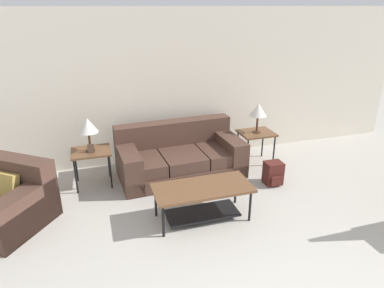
{
  "coord_description": "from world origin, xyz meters",
  "views": [
    {
      "loc": [
        -1.41,
        -1.02,
        2.61
      ],
      "look_at": [
        -0.11,
        3.24,
        0.8
      ],
      "focal_mm": 32.0,
      "sensor_mm": 36.0,
      "label": 1
    }
  ],
  "objects_px": {
    "coffee_table": "(202,195)",
    "side_table_left": "(91,154)",
    "armchair": "(4,204)",
    "couch": "(180,157)",
    "table_lamp_left": "(88,126)",
    "backpack": "(273,173)",
    "side_table_right": "(256,135)",
    "table_lamp_right": "(258,110)"
  },
  "relations": [
    {
      "from": "armchair",
      "to": "table_lamp_left",
      "type": "bearing_deg",
      "value": 33.81
    },
    {
      "from": "armchair",
      "to": "side_table_left",
      "type": "height_order",
      "value": "armchair"
    },
    {
      "from": "side_table_left",
      "to": "side_table_right",
      "type": "height_order",
      "value": "same"
    },
    {
      "from": "side_table_left",
      "to": "armchair",
      "type": "bearing_deg",
      "value": -146.19
    },
    {
      "from": "backpack",
      "to": "table_lamp_right",
      "type": "bearing_deg",
      "value": 84.01
    },
    {
      "from": "couch",
      "to": "table_lamp_left",
      "type": "xyz_separation_m",
      "value": [
        -1.38,
        0.02,
        0.68
      ]
    },
    {
      "from": "coffee_table",
      "to": "table_lamp_left",
      "type": "relative_size",
      "value": 2.47
    },
    {
      "from": "couch",
      "to": "table_lamp_right",
      "type": "distance_m",
      "value": 1.54
    },
    {
      "from": "armchair",
      "to": "table_lamp_left",
      "type": "height_order",
      "value": "table_lamp_left"
    },
    {
      "from": "table_lamp_left",
      "to": "table_lamp_right",
      "type": "xyz_separation_m",
      "value": [
        2.77,
        0.0,
        0.0
      ]
    },
    {
      "from": "side_table_left",
      "to": "coffee_table",
      "type": "bearing_deg",
      "value": -46.02
    },
    {
      "from": "armchair",
      "to": "table_lamp_left",
      "type": "distance_m",
      "value": 1.49
    },
    {
      "from": "side_table_left",
      "to": "backpack",
      "type": "xyz_separation_m",
      "value": [
        2.68,
        -0.8,
        -0.34
      ]
    },
    {
      "from": "armchair",
      "to": "backpack",
      "type": "distance_m",
      "value": 3.79
    },
    {
      "from": "side_table_left",
      "to": "table_lamp_left",
      "type": "bearing_deg",
      "value": 97.13
    },
    {
      "from": "couch",
      "to": "backpack",
      "type": "height_order",
      "value": "couch"
    },
    {
      "from": "armchair",
      "to": "table_lamp_right",
      "type": "xyz_separation_m",
      "value": [
        3.87,
        0.74,
        0.68
      ]
    },
    {
      "from": "side_table_left",
      "to": "table_lamp_left",
      "type": "distance_m",
      "value": 0.45
    },
    {
      "from": "table_lamp_right",
      "to": "side_table_left",
      "type": "bearing_deg",
      "value": -180.0
    },
    {
      "from": "coffee_table",
      "to": "side_table_right",
      "type": "relative_size",
      "value": 2.16
    },
    {
      "from": "armchair",
      "to": "side_table_right",
      "type": "xyz_separation_m",
      "value": [
        3.87,
        0.74,
        0.23
      ]
    },
    {
      "from": "backpack",
      "to": "couch",
      "type": "bearing_deg",
      "value": 149.28
    },
    {
      "from": "armchair",
      "to": "backpack",
      "type": "xyz_separation_m",
      "value": [
        3.79,
        -0.06,
        -0.11
      ]
    },
    {
      "from": "coffee_table",
      "to": "table_lamp_right",
      "type": "distance_m",
      "value": 2.09
    },
    {
      "from": "couch",
      "to": "coffee_table",
      "type": "xyz_separation_m",
      "value": [
        -0.06,
        -1.35,
        0.06
      ]
    },
    {
      "from": "coffee_table",
      "to": "side_table_left",
      "type": "bearing_deg",
      "value": 133.98
    },
    {
      "from": "side_table_left",
      "to": "table_lamp_right",
      "type": "bearing_deg",
      "value": 0.0
    },
    {
      "from": "side_table_right",
      "to": "armchair",
      "type": "bearing_deg",
      "value": -169.18
    },
    {
      "from": "side_table_left",
      "to": "table_lamp_left",
      "type": "height_order",
      "value": "table_lamp_left"
    },
    {
      "from": "table_lamp_left",
      "to": "couch",
      "type": "bearing_deg",
      "value": -0.88
    },
    {
      "from": "table_lamp_left",
      "to": "table_lamp_right",
      "type": "bearing_deg",
      "value": 0.0
    },
    {
      "from": "table_lamp_left",
      "to": "backpack",
      "type": "xyz_separation_m",
      "value": [
        2.68,
        -0.8,
        -0.79
      ]
    },
    {
      "from": "table_lamp_right",
      "to": "backpack",
      "type": "xyz_separation_m",
      "value": [
        -0.08,
        -0.8,
        -0.79
      ]
    },
    {
      "from": "armchair",
      "to": "table_lamp_left",
      "type": "xyz_separation_m",
      "value": [
        1.1,
        0.74,
        0.68
      ]
    },
    {
      "from": "side_table_left",
      "to": "side_table_right",
      "type": "relative_size",
      "value": 1.0
    },
    {
      "from": "coffee_table",
      "to": "table_lamp_left",
      "type": "height_order",
      "value": "table_lamp_left"
    },
    {
      "from": "armchair",
      "to": "table_lamp_right",
      "type": "relative_size",
      "value": 2.71
    },
    {
      "from": "side_table_right",
      "to": "table_lamp_left",
      "type": "relative_size",
      "value": 1.14
    },
    {
      "from": "coffee_table",
      "to": "side_table_left",
      "type": "distance_m",
      "value": 1.91
    },
    {
      "from": "couch",
      "to": "armchair",
      "type": "xyz_separation_m",
      "value": [
        -2.49,
        -0.72,
        -0.0
      ]
    },
    {
      "from": "table_lamp_left",
      "to": "table_lamp_right",
      "type": "relative_size",
      "value": 1.0
    },
    {
      "from": "armchair",
      "to": "side_table_left",
      "type": "relative_size",
      "value": 2.37
    }
  ]
}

